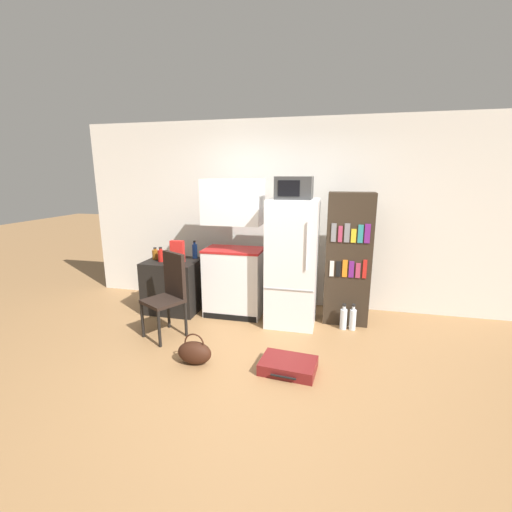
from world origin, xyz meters
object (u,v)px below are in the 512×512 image
object	(u,v)px
kitchen_hutch	(234,255)
bottle_ketchup_red	(161,255)
side_table	(174,285)
cereal_box	(177,251)
chair	(169,289)
handbag	(194,353)
bottle_blue_soda	(195,251)
bookshelf	(348,259)
bottle_green_tall	(173,251)
microwave	(294,188)
suitcase_large_flat	(288,366)
water_bottle_front	(353,319)
bottle_amber_beer	(155,254)
refrigerator	(292,263)
water_bottle_middle	(343,318)

from	to	relation	value
kitchen_hutch	bottle_ketchup_red	size ratio (longest dim) A/B	9.11
side_table	cereal_box	bearing A→B (deg)	-26.13
kitchen_hutch	chair	xyz separation A→B (m)	(-0.57, -0.79, -0.27)
side_table	handbag	world-z (taller)	side_table
chair	bottle_blue_soda	bearing A→B (deg)	122.91
bookshelf	bottle_blue_soda	distance (m)	2.14
chair	bottle_green_tall	bearing A→B (deg)	141.62
kitchen_hutch	microwave	xyz separation A→B (m)	(0.81, -0.08, 0.91)
side_table	bottle_ketchup_red	world-z (taller)	bottle_ketchup_red
side_table	chair	bearing A→B (deg)	-66.49
bottle_blue_soda	suitcase_large_flat	size ratio (longest dim) A/B	0.44
water_bottle_front	cereal_box	bearing A→B (deg)	179.01
microwave	handbag	size ratio (longest dim) A/B	1.22
chair	handbag	xyz separation A→B (m)	(0.55, -0.58, -0.46)
bottle_green_tall	suitcase_large_flat	distance (m)	2.39
bookshelf	bottle_ketchup_red	size ratio (longest dim) A/B	8.34
bookshelf	bottle_amber_beer	size ratio (longest dim) A/B	9.93
bottle_amber_beer	suitcase_large_flat	xyz separation A→B (m)	(2.09, -1.24, -0.75)
refrigerator	bookshelf	size ratio (longest dim) A/B	0.95
kitchen_hutch	cereal_box	bearing A→B (deg)	-171.40
side_table	bookshelf	xyz separation A→B (m)	(2.39, 0.14, 0.48)
kitchen_hutch	water_bottle_middle	xyz separation A→B (m)	(1.49, -0.16, -0.71)
bottle_blue_soda	chair	distance (m)	0.98
bottle_blue_soda	bottle_amber_beer	size ratio (longest dim) A/B	1.49
bottle_ketchup_red	suitcase_large_flat	distance (m)	2.38
chair	water_bottle_middle	bearing A→B (deg)	46.05
bottle_amber_beer	water_bottle_front	distance (m)	2.84
kitchen_hutch	bottle_ketchup_red	world-z (taller)	kitchen_hutch
side_table	refrigerator	distance (m)	1.75
chair	handbag	distance (m)	0.92
cereal_box	chair	size ratio (longest dim) A/B	0.30
water_bottle_front	kitchen_hutch	bearing A→B (deg)	174.38
kitchen_hutch	water_bottle_front	distance (m)	1.76
bottle_ketchup_red	bottle_blue_soda	xyz separation A→B (m)	(0.38, 0.30, 0.02)
bottle_blue_soda	bottle_ketchup_red	bearing A→B (deg)	-142.05
bookshelf	water_bottle_front	size ratio (longest dim) A/B	5.02
bottle_ketchup_red	suitcase_large_flat	bearing A→B (deg)	-30.23
side_table	kitchen_hutch	bearing A→B (deg)	3.89
microwave	chair	xyz separation A→B (m)	(-1.38, -0.70, -1.17)
kitchen_hutch	cereal_box	world-z (taller)	kitchen_hutch
bottle_blue_soda	suitcase_large_flat	xyz separation A→B (m)	(1.57, -1.43, -0.79)
bottle_green_tall	handbag	distance (m)	1.79
bottle_blue_soda	suitcase_large_flat	bearing A→B (deg)	-42.35
bottle_blue_soda	bookshelf	bearing A→B (deg)	-1.84
handbag	chair	bearing A→B (deg)	133.48
microwave	bottle_blue_soda	bearing A→B (deg)	170.69
water_bottle_middle	handbag	bearing A→B (deg)	-141.54
handbag	water_bottle_middle	world-z (taller)	same
cereal_box	suitcase_large_flat	world-z (taller)	cereal_box
kitchen_hutch	suitcase_large_flat	world-z (taller)	kitchen_hutch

